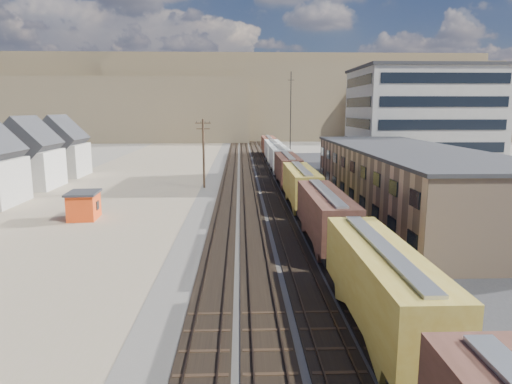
{
  "coord_description": "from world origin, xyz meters",
  "views": [
    {
      "loc": [
        -3.25,
        -23.83,
        11.38
      ],
      "look_at": [
        -1.64,
        22.09,
        3.0
      ],
      "focal_mm": 32.0,
      "sensor_mm": 36.0,
      "label": 1
    }
  ],
  "objects_px": {
    "maintenance_shed": "(84,205)",
    "parked_car_blue": "(385,176)",
    "utility_pole_north": "(204,152)",
    "freight_train": "(294,175)"
  },
  "relations": [
    {
      "from": "freight_train",
      "to": "maintenance_shed",
      "type": "distance_m",
      "value": 26.43
    },
    {
      "from": "freight_train",
      "to": "parked_car_blue",
      "type": "relative_size",
      "value": 22.53
    },
    {
      "from": "maintenance_shed",
      "to": "utility_pole_north",
      "type": "bearing_deg",
      "value": 59.22
    },
    {
      "from": "maintenance_shed",
      "to": "parked_car_blue",
      "type": "xyz_separation_m",
      "value": [
        39.84,
        25.32,
        -0.75
      ]
    },
    {
      "from": "utility_pole_north",
      "to": "maintenance_shed",
      "type": "xyz_separation_m",
      "value": [
        -11.11,
        -18.65,
        -3.81
      ]
    },
    {
      "from": "freight_train",
      "to": "utility_pole_north",
      "type": "bearing_deg",
      "value": 152.34
    },
    {
      "from": "freight_train",
      "to": "parked_car_blue",
      "type": "distance_m",
      "value": 21.12
    },
    {
      "from": "parked_car_blue",
      "to": "maintenance_shed",
      "type": "bearing_deg",
      "value": 164.61
    },
    {
      "from": "maintenance_shed",
      "to": "freight_train",
      "type": "bearing_deg",
      "value": 27.53
    },
    {
      "from": "freight_train",
      "to": "maintenance_shed",
      "type": "xyz_separation_m",
      "value": [
        -23.41,
        -12.2,
        -1.3
      ]
    }
  ]
}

